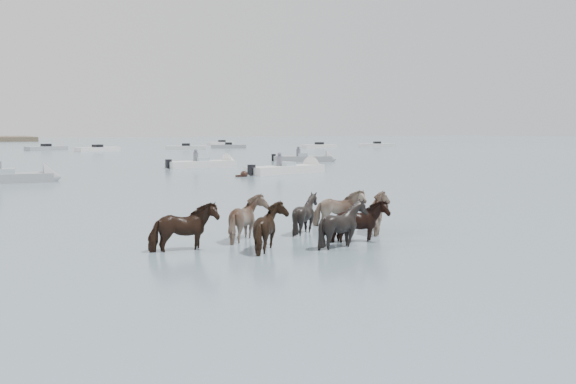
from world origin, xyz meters
name	(u,v)px	position (x,y,z in m)	size (l,w,h in m)	color
ground	(238,248)	(0.00, 0.00, 0.00)	(400.00, 400.00, 0.00)	slate
pony_herd	(305,222)	(1.87, 0.21, 0.44)	(6.87, 4.03, 1.31)	black
swimming_pony	(243,175)	(8.86, 19.94, 0.10)	(0.72, 0.44, 0.44)	black
motorboat_b	(22,178)	(-2.78, 21.82, 0.23)	(5.10, 1.88, 1.92)	gray
motorboat_c	(211,164)	(10.44, 29.34, 0.23)	(5.67, 2.11, 1.92)	silver
motorboat_d	(294,169)	(13.02, 21.42, 0.22)	(6.14, 3.17, 1.92)	silver
motorboat_e	(312,159)	(20.70, 32.62, 0.23)	(5.50, 3.71, 1.92)	gray
distant_flotilla	(7,148)	(-0.16, 75.19, 0.26)	(108.48, 26.63, 0.93)	silver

